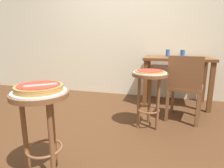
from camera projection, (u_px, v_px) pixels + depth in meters
ground_plane at (93, 130)px, 2.20m from camera, size 6.00×6.00×0.00m
back_wall at (124, 14)px, 3.42m from camera, size 6.00×0.10×3.00m
stool_foreground at (42, 114)px, 1.37m from camera, size 0.41×0.41×0.66m
serving_plate_foreground at (40, 92)px, 1.33m from camera, size 0.38×0.38×0.01m
pizza_foreground at (39, 88)px, 1.32m from camera, size 0.33×0.33×0.05m
stool_middle at (149, 87)px, 2.18m from camera, size 0.41×0.41×0.66m
serving_plate_middle at (150, 73)px, 2.14m from camera, size 0.38×0.38×0.01m
pizza_middle at (150, 71)px, 2.14m from camera, size 0.34×0.34×0.02m
dining_table at (177, 66)px, 2.98m from camera, size 1.03×0.62×0.77m
cup_near_edge at (183, 54)px, 2.75m from camera, size 0.07×0.07×0.12m
cup_far_edge at (168, 53)px, 3.09m from camera, size 0.06×0.06×0.11m
condiment_shaker at (180, 55)px, 2.93m from camera, size 0.04×0.04×0.08m
wooden_chair at (185, 86)px, 2.36m from camera, size 0.48×0.48×0.85m
pizza_server_knife at (41, 85)px, 1.29m from camera, size 0.19×0.16×0.01m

